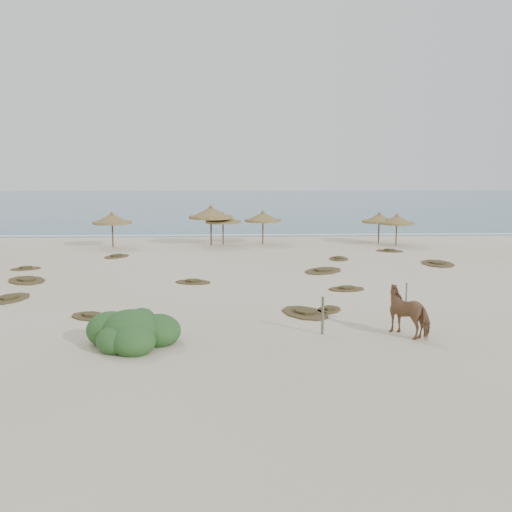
% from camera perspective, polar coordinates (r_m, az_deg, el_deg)
% --- Properties ---
extents(ground, '(160.00, 160.00, 0.00)m').
position_cam_1_polar(ground, '(23.20, -2.24, -5.39)').
color(ground, beige).
rests_on(ground, ground).
extents(ocean, '(200.00, 100.00, 0.01)m').
position_cam_1_polar(ocean, '(97.66, -2.32, 5.43)').
color(ocean, '#25566F').
rests_on(ocean, ground).
extents(foam_line, '(70.00, 0.60, 0.01)m').
position_cam_1_polar(foam_line, '(48.83, -2.29, 2.09)').
color(foam_line, white).
rests_on(foam_line, ground).
extents(palapa_1, '(3.48, 3.48, 2.64)m').
position_cam_1_polar(palapa_1, '(42.35, -14.20, 3.59)').
color(palapa_1, brown).
rests_on(palapa_1, ground).
extents(palapa_2, '(2.80, 2.80, 2.51)m').
position_cam_1_polar(palapa_2, '(42.70, -3.32, 3.75)').
color(palapa_2, brown).
rests_on(palapa_2, ground).
extents(palapa_3, '(3.41, 3.41, 3.07)m').
position_cam_1_polar(palapa_3, '(42.33, -4.53, 4.28)').
color(palapa_3, brown).
rests_on(palapa_3, ground).
extents(palapa_4, '(3.16, 3.16, 2.59)m').
position_cam_1_polar(palapa_4, '(43.06, 0.69, 3.88)').
color(palapa_4, brown).
rests_on(palapa_4, ground).
extents(palapa_5, '(2.93, 2.93, 2.42)m').
position_cam_1_polar(palapa_5, '(43.42, 13.90, 3.50)').
color(palapa_5, brown).
rests_on(palapa_5, ground).
extents(palapa_6, '(2.75, 2.75, 2.45)m').
position_cam_1_polar(palapa_6, '(44.21, 12.22, 3.68)').
color(palapa_6, brown).
rests_on(palapa_6, ground).
extents(horse, '(1.85, 2.10, 1.64)m').
position_cam_1_polar(horse, '(20.29, 15.10, -5.37)').
color(horse, brown).
rests_on(horse, ground).
extents(fence_post_near, '(0.11, 0.11, 1.32)m').
position_cam_1_polar(fence_post_near, '(19.83, 6.69, -5.93)').
color(fence_post_near, brown).
rests_on(fence_post_near, ground).
extents(fence_post_far, '(0.07, 0.07, 0.95)m').
position_cam_1_polar(fence_post_far, '(24.62, 14.80, -3.72)').
color(fence_post_far, brown).
rests_on(fence_post_far, ground).
extents(bush, '(3.08, 2.71, 1.38)m').
position_cam_1_polar(bush, '(18.92, -12.29, -7.45)').
color(bush, '#336029').
rests_on(bush, ground).
extents(scrub_0, '(1.93, 2.57, 0.16)m').
position_cam_1_polar(scrub_0, '(27.21, -23.46, -3.89)').
color(scrub_0, '#4C3E21').
rests_on(scrub_0, ground).
extents(scrub_1, '(2.90, 3.15, 0.16)m').
position_cam_1_polar(scrub_1, '(31.24, -21.97, -2.24)').
color(scrub_1, '#4C3E21').
rests_on(scrub_1, ground).
extents(scrub_2, '(2.08, 1.62, 0.16)m').
position_cam_1_polar(scrub_2, '(28.72, -6.31, -2.57)').
color(scrub_2, '#4C3E21').
rests_on(scrub_2, ground).
extents(scrub_3, '(3.06, 3.18, 0.16)m').
position_cam_1_polar(scrub_3, '(31.89, 6.74, -1.45)').
color(scrub_3, '#4C3E21').
rests_on(scrub_3, ground).
extents(scrub_4, '(1.92, 1.42, 0.16)m').
position_cam_1_polar(scrub_4, '(27.27, 9.04, -3.24)').
color(scrub_4, '#4C3E21').
rests_on(scrub_4, ground).
extents(scrub_5, '(2.06, 2.98, 0.16)m').
position_cam_1_polar(scrub_5, '(35.77, 17.69, -0.69)').
color(scrub_5, '#4C3E21').
rests_on(scrub_5, ground).
extents(scrub_6, '(2.03, 2.34, 0.16)m').
position_cam_1_polar(scrub_6, '(37.92, -13.76, -0.01)').
color(scrub_6, '#4C3E21').
rests_on(scrub_6, ground).
extents(scrub_7, '(1.45, 2.00, 0.16)m').
position_cam_1_polar(scrub_7, '(36.27, 8.28, -0.24)').
color(scrub_7, '#4C3E21').
rests_on(scrub_7, ground).
extents(scrub_8, '(1.94, 1.65, 0.16)m').
position_cam_1_polar(scrub_8, '(34.89, -22.03, -1.15)').
color(scrub_8, '#4C3E21').
rests_on(scrub_8, ground).
extents(scrub_9, '(2.43, 2.85, 0.16)m').
position_cam_1_polar(scrub_9, '(22.63, 4.92, -5.65)').
color(scrub_9, '#4C3E21').
rests_on(scrub_9, ground).
extents(scrub_10, '(2.15, 1.80, 0.16)m').
position_cam_1_polar(scrub_10, '(40.38, 13.22, 0.53)').
color(scrub_10, '#4C3E21').
rests_on(scrub_10, ground).
extents(scrub_11, '(2.16, 1.98, 0.16)m').
position_cam_1_polar(scrub_11, '(22.93, -16.14, -5.77)').
color(scrub_11, '#4C3E21').
rests_on(scrub_11, ground).
extents(scrub_12, '(1.42, 1.64, 0.16)m').
position_cam_1_polar(scrub_12, '(23.22, 7.30, -5.31)').
color(scrub_12, '#4C3E21').
rests_on(scrub_12, ground).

